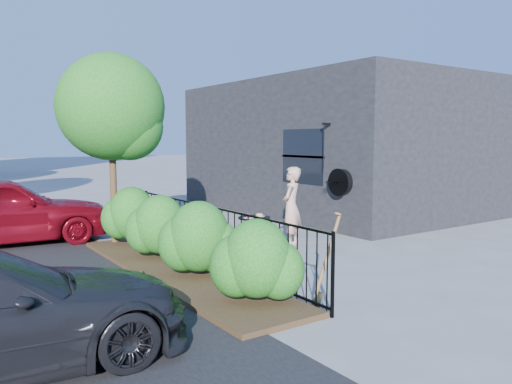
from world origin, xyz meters
TOP-DOWN VIEW (x-y plane):
  - ground at (0.00, 0.00)m, footprint 120.00×120.00m
  - shop_building at (5.50, 4.50)m, footprint 6.22×9.00m
  - fence at (-1.50, 0.00)m, footprint 0.05×6.05m
  - planting_bed at (-2.20, 0.00)m, footprint 1.30×6.00m
  - shrubs at (-2.10, 0.10)m, footprint 1.10×5.60m
  - patio_tree at (-2.24, 2.76)m, footprint 2.20×2.20m
  - cafe_table at (-0.47, 0.24)m, footprint 0.61×0.61m
  - woman at (0.70, 0.59)m, footprint 0.73×0.68m
  - shovel at (-1.25, -2.60)m, footprint 0.47×0.17m
  - car_red at (-4.27, 4.20)m, footprint 4.49×2.13m

SIDE VIEW (x-z plane):
  - ground at x=0.00m, z-range 0.00..0.00m
  - planting_bed at x=-2.20m, z-range 0.00..0.08m
  - cafe_table at x=-0.47m, z-range 0.12..0.95m
  - fence at x=-1.50m, z-range 0.01..1.11m
  - shovel at x=-1.25m, z-range -0.08..1.20m
  - shrubs at x=-2.10m, z-range 0.08..1.32m
  - car_red at x=-4.27m, z-range 0.00..1.48m
  - woman at x=0.70m, z-range 0.00..1.67m
  - shop_building at x=5.50m, z-range 0.00..4.00m
  - patio_tree at x=-2.24m, z-range 0.79..4.73m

